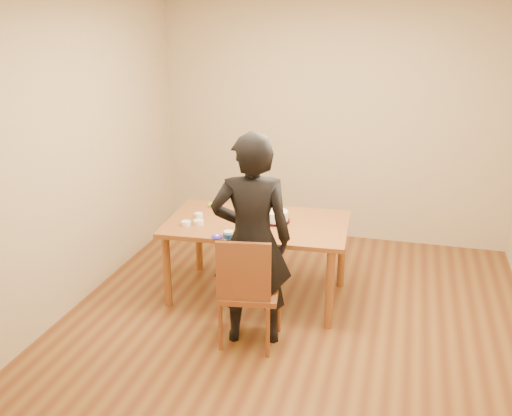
% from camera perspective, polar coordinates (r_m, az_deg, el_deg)
% --- Properties ---
extents(room_shell, '(4.00, 4.50, 2.70)m').
position_cam_1_polar(room_shell, '(4.77, 4.62, 4.17)').
color(room_shell, '#5E3217').
rests_on(room_shell, ground).
extents(dining_table, '(1.69, 1.07, 0.04)m').
position_cam_1_polar(dining_table, '(5.22, 0.14, -1.59)').
color(dining_table, brown).
rests_on(dining_table, floor).
extents(dining_chair, '(0.52, 0.52, 0.04)m').
position_cam_1_polar(dining_chair, '(4.61, -0.57, -8.33)').
color(dining_chair, brown).
rests_on(dining_chair, floor).
extents(cake_plate, '(0.26, 0.26, 0.02)m').
position_cam_1_polar(cake_plate, '(5.21, 1.95, -1.28)').
color(cake_plate, '#AB0B28').
rests_on(cake_plate, dining_table).
extents(cake, '(0.23, 0.23, 0.07)m').
position_cam_1_polar(cake, '(5.19, 1.96, -0.80)').
color(cake, white).
rests_on(cake, cake_plate).
extents(frosting_dome, '(0.23, 0.23, 0.03)m').
position_cam_1_polar(frosting_dome, '(5.17, 1.96, -0.27)').
color(frosting_dome, white).
rests_on(frosting_dome, cake).
extents(frosting_tub, '(0.08, 0.08, 0.07)m').
position_cam_1_polar(frosting_tub, '(4.81, -2.77, -2.74)').
color(frosting_tub, white).
rests_on(frosting_tub, dining_table).
extents(frosting_lid, '(0.10, 0.10, 0.01)m').
position_cam_1_polar(frosting_lid, '(4.87, -3.92, -2.89)').
color(frosting_lid, '#281BB5').
rests_on(frosting_lid, dining_table).
extents(frosting_dollop, '(0.04, 0.04, 0.02)m').
position_cam_1_polar(frosting_dollop, '(4.86, -3.92, -2.75)').
color(frosting_dollop, white).
rests_on(frosting_dollop, frosting_lid).
extents(ramekin_green, '(0.09, 0.09, 0.04)m').
position_cam_1_polar(ramekin_green, '(5.16, -5.74, -1.44)').
color(ramekin_green, white).
rests_on(ramekin_green, dining_table).
extents(ramekin_yellow, '(0.08, 0.08, 0.04)m').
position_cam_1_polar(ramekin_yellow, '(5.35, -5.76, -0.71)').
color(ramekin_yellow, white).
rests_on(ramekin_yellow, dining_table).
extents(ramekin_multi, '(0.08, 0.08, 0.04)m').
position_cam_1_polar(ramekin_multi, '(5.15, -7.01, -1.53)').
color(ramekin_multi, white).
rests_on(ramekin_multi, dining_table).
extents(candy_box_pink, '(0.12, 0.07, 0.02)m').
position_cam_1_polar(candy_box_pink, '(5.59, -4.04, 0.13)').
color(candy_box_pink, '#C92F71').
rests_on(candy_box_pink, dining_table).
extents(candy_box_green, '(0.14, 0.08, 0.02)m').
position_cam_1_polar(candy_box_green, '(5.59, -4.08, 0.34)').
color(candy_box_green, green).
rests_on(candy_box_green, candy_box_pink).
extents(spatula, '(0.13, 0.09, 0.01)m').
position_cam_1_polar(spatula, '(4.78, -2.45, -3.29)').
color(spatula, black).
rests_on(spatula, dining_table).
extents(person, '(0.72, 0.57, 1.74)m').
position_cam_1_polar(person, '(4.47, -0.43, -3.28)').
color(person, black).
rests_on(person, floor).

